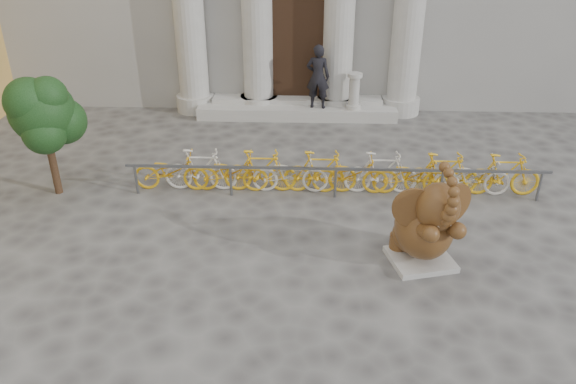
{
  "coord_description": "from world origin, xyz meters",
  "views": [
    {
      "loc": [
        0.35,
        -6.99,
        5.97
      ],
      "look_at": [
        -0.01,
        2.26,
        1.1
      ],
      "focal_mm": 35.0,
      "sensor_mm": 36.0,
      "label": 1
    }
  ],
  "objects_px": {
    "elephant_statue": "(426,226)",
    "tree": "(43,113)",
    "bike_rack": "(335,172)",
    "pedestrian": "(318,77)"
  },
  "relations": [
    {
      "from": "bike_rack",
      "to": "pedestrian",
      "type": "height_order",
      "value": "pedestrian"
    },
    {
      "from": "elephant_statue",
      "to": "pedestrian",
      "type": "distance_m",
      "value": 7.78
    },
    {
      "from": "tree",
      "to": "pedestrian",
      "type": "xyz_separation_m",
      "value": [
        5.89,
        5.07,
        -0.6
      ]
    },
    {
      "from": "bike_rack",
      "to": "tree",
      "type": "bearing_deg",
      "value": -177.4
    },
    {
      "from": "tree",
      "to": "pedestrian",
      "type": "bearing_deg",
      "value": 40.71
    },
    {
      "from": "bike_rack",
      "to": "pedestrian",
      "type": "relative_size",
      "value": 4.95
    },
    {
      "from": "pedestrian",
      "to": "elephant_statue",
      "type": "bearing_deg",
      "value": 111.64
    },
    {
      "from": "elephant_statue",
      "to": "tree",
      "type": "bearing_deg",
      "value": 147.77
    },
    {
      "from": "elephant_statue",
      "to": "tree",
      "type": "xyz_separation_m",
      "value": [
        -7.75,
        2.47,
        1.11
      ]
    },
    {
      "from": "elephant_statue",
      "to": "bike_rack",
      "type": "xyz_separation_m",
      "value": [
        -1.51,
        2.75,
        -0.3
      ]
    }
  ]
}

